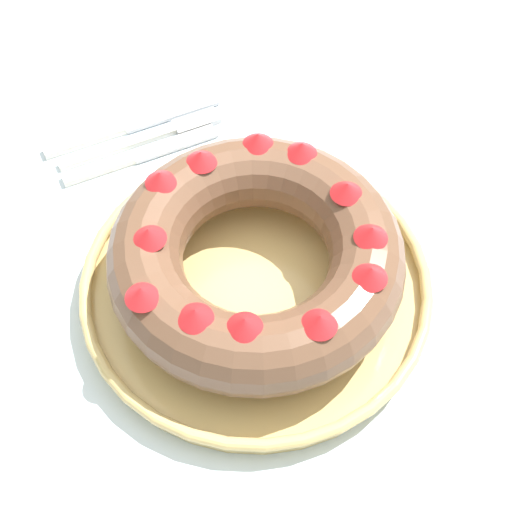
% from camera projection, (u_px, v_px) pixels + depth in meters
% --- Properties ---
extents(ground_plane, '(8.00, 8.00, 0.00)m').
position_uv_depth(ground_plane, '(249.00, 500.00, 1.34)').
color(ground_plane, '#4C4742').
extents(dining_table, '(1.34, 1.28, 0.74)m').
position_uv_depth(dining_table, '(245.00, 328.00, 0.79)').
color(dining_table, silver).
rests_on(dining_table, ground_plane).
extents(serving_dish, '(0.35, 0.35, 0.03)m').
position_uv_depth(serving_dish, '(256.00, 285.00, 0.72)').
color(serving_dish, tan).
rests_on(serving_dish, dining_table).
extents(bundt_cake, '(0.28, 0.28, 0.08)m').
position_uv_depth(bundt_cake, '(256.00, 255.00, 0.67)').
color(bundt_cake, brown).
rests_on(bundt_cake, serving_dish).
extents(fork, '(0.02, 0.20, 0.01)m').
position_uv_depth(fork, '(153.00, 136.00, 0.85)').
color(fork, white).
rests_on(fork, dining_table).
extents(serving_knife, '(0.02, 0.22, 0.01)m').
position_uv_depth(serving_knife, '(121.00, 129.00, 0.86)').
color(serving_knife, white).
rests_on(serving_knife, dining_table).
extents(cake_knife, '(0.02, 0.19, 0.01)m').
position_uv_depth(cake_knife, '(131.00, 158.00, 0.83)').
color(cake_knife, white).
rests_on(cake_knife, dining_table).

